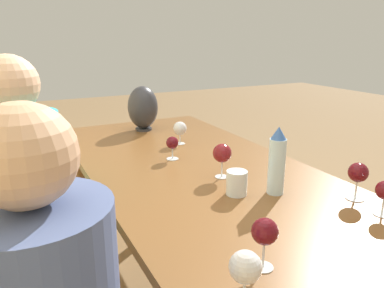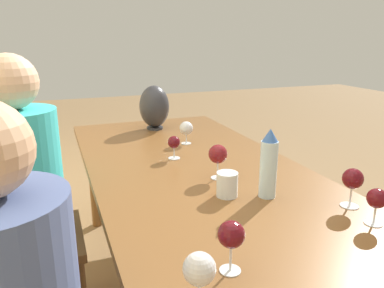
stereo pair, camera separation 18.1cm
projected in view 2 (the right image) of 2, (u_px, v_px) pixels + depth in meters
name	position (u px, v px, depth m)	size (l,w,h in m)	color
dining_table	(207.00, 190.00, 1.69)	(2.41, 0.98, 0.72)	brown
water_bottle	(269.00, 164.00, 1.43)	(0.07, 0.07, 0.27)	silver
water_tumbler	(227.00, 184.00, 1.45)	(0.08, 0.08, 0.10)	silver
vase	(154.00, 107.00, 2.47)	(0.20, 0.20, 0.29)	#2D2D33
wine_glass_0	(231.00, 236.00, 0.97)	(0.07, 0.07, 0.15)	silver
wine_glass_1	(353.00, 180.00, 1.35)	(0.08, 0.08, 0.15)	silver
wine_glass_2	(218.00, 155.00, 1.62)	(0.08, 0.08, 0.15)	silver
wine_glass_3	(377.00, 199.00, 1.23)	(0.07, 0.07, 0.13)	silver
wine_glass_4	(199.00, 270.00, 0.84)	(0.08, 0.08, 0.14)	silver
wine_glass_5	(174.00, 143.00, 1.89)	(0.06, 0.06, 0.12)	silver
wine_glass_6	(186.00, 129.00, 2.15)	(0.08, 0.08, 0.13)	silver
chair_far	(10.00, 230.00, 1.60)	(0.44, 0.44, 0.99)	brown
person_far	(28.00, 193.00, 1.59)	(0.33, 0.33, 1.27)	#2D2D38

